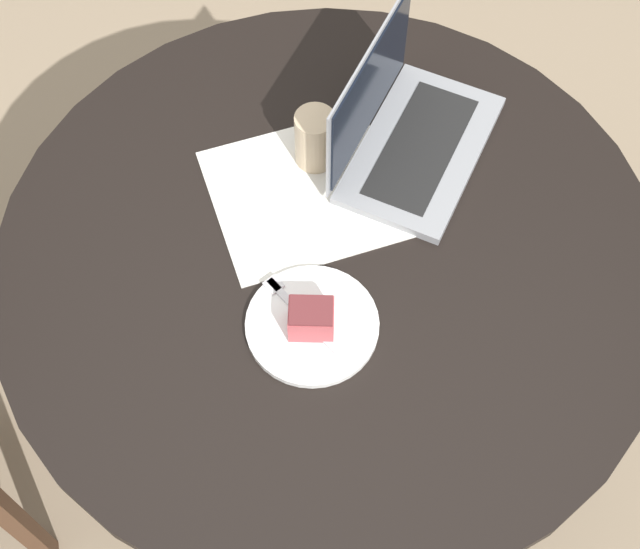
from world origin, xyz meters
TOP-DOWN VIEW (x-y plane):
  - ground_plane at (0.00, 0.00)m, footprint 12.00×12.00m
  - dining_table at (0.00, 0.00)m, footprint 1.15×1.15m
  - paper_document at (0.06, -0.10)m, footprint 0.43×0.42m
  - plate at (0.00, 0.15)m, footprint 0.22×0.22m
  - cake_slice at (-0.00, 0.16)m, footprint 0.08×0.07m
  - fork at (0.03, 0.13)m, footprint 0.15×0.12m
  - coffee_glass at (0.06, -0.18)m, footprint 0.07×0.07m
  - laptop at (-0.09, -0.24)m, footprint 0.29×0.39m

SIDE VIEW (x-z plane):
  - ground_plane at x=0.00m, z-range 0.00..0.00m
  - dining_table at x=0.00m, z-range 0.23..0.98m
  - paper_document at x=0.06m, z-range 0.75..0.75m
  - plate at x=0.00m, z-range 0.75..0.76m
  - fork at x=0.03m, z-range 0.76..0.77m
  - cake_slice at x=0.00m, z-range 0.76..0.82m
  - laptop at x=-0.09m, z-range 0.68..0.90m
  - coffee_glass at x=0.06m, z-range 0.75..0.86m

